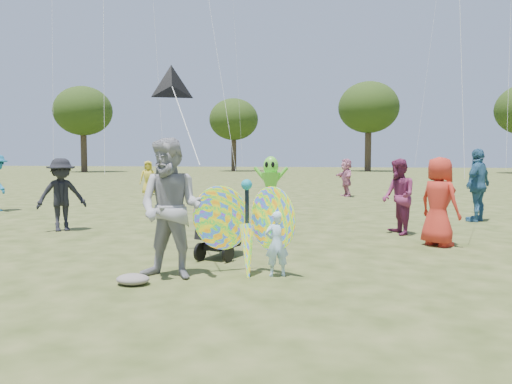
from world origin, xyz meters
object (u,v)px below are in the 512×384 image
adult_man (171,208)px  jogging_stroller (221,221)px  crowd_a (439,202)px  crowd_j (346,177)px  crowd_b (61,195)px  crowd_c (478,185)px  child_girl (277,244)px  crowd_g (148,178)px  butterfly_kite (247,229)px  alien_kite (271,183)px  crowd_e (398,197)px

adult_man → jogging_stroller: adult_man is taller
adult_man → crowd_a: 5.37m
crowd_j → crowd_b: bearing=-48.5°
crowd_a → crowd_c: crowd_c is taller
child_girl → crowd_g: size_ratio=0.61×
butterfly_kite → crowd_g: bearing=119.5°
crowd_b → crowd_g: bearing=62.3°
alien_kite → jogging_stroller: bearing=-87.6°
jogging_stroller → child_girl: bearing=-27.7°
crowd_e → crowd_j: 10.84m
crowd_g → butterfly_kite: bearing=-79.7°
crowd_e → jogging_stroller: crowd_e is taller
crowd_c → crowd_j: size_ratio=1.17×
crowd_g → jogging_stroller: (7.17, -12.81, -0.16)m
adult_man → butterfly_kite: (0.99, 0.44, -0.32)m
crowd_a → alien_kite: alien_kite is taller
child_girl → alien_kite: bearing=-100.0°
adult_man → jogging_stroller: 1.66m
crowd_c → crowd_e: (-2.20, -2.79, -0.13)m
crowd_g → butterfly_kite: (7.90, -13.96, -0.10)m
child_girl → butterfly_kite: (-0.44, 0.02, 0.20)m
jogging_stroller → butterfly_kite: bearing=-40.3°
crowd_a → crowd_e: crowd_a is taller
crowd_a → butterfly_kite: crowd_a is taller
crowd_a → crowd_g: 15.45m
crowd_e → crowd_j: (-1.53, 10.73, -0.01)m
crowd_e → alien_kite: alien_kite is taller
crowd_e → child_girl: bearing=-42.5°
adult_man → crowd_g: adult_man is taller
crowd_c → crowd_e: size_ratio=1.15×
crowd_e → alien_kite: 4.38m
crowd_b → crowd_j: bearing=21.0°
child_girl → crowd_e: bearing=-135.2°
crowd_g → crowd_j: 8.84m
adult_man → crowd_c: bearing=58.0°
crowd_a → crowd_b: crowd_a is taller
child_girl → alien_kite: (-1.43, 7.18, 0.50)m
crowd_g → alien_kite: bearing=-63.7°
child_girl → crowd_g: (-8.35, 13.98, 0.30)m
adult_man → crowd_e: 5.89m
child_girl → crowd_a: size_ratio=0.55×
crowd_a → child_girl: bearing=95.8°
crowd_e → butterfly_kite: bearing=-47.3°
crowd_b → alien_kite: 5.72m
jogging_stroller → crowd_b: bearing=171.6°
crowd_a → adult_man: bearing=86.9°
crowd_c → crowd_g: crowd_c is taller
crowd_b → jogging_stroller: crowd_b is taller
crowd_c → crowd_j: (-3.73, 7.94, -0.14)m
adult_man → crowd_j: 15.67m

